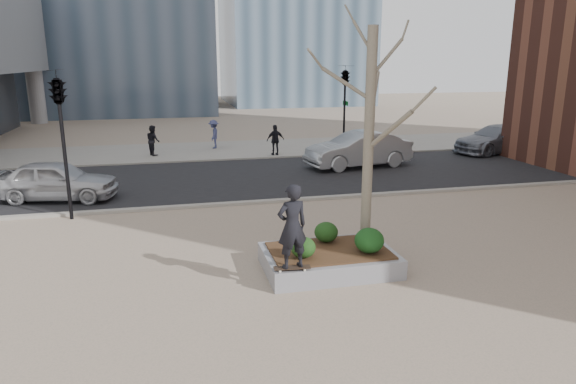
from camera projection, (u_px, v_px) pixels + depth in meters
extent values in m
plane|color=gray|center=(287.00, 273.00, 11.77)|extent=(120.00, 120.00, 0.00)
cube|color=black|center=(231.00, 178.00, 21.19)|extent=(60.00, 8.00, 0.02)
cube|color=gray|center=(215.00, 150.00, 27.78)|extent=(60.00, 6.00, 0.02)
cube|color=gray|center=(329.00, 260.00, 11.94)|extent=(3.00, 2.00, 0.45)
cube|color=#382314|center=(329.00, 250.00, 11.88)|extent=(2.70, 1.70, 0.04)
ellipsoid|color=#173711|center=(303.00, 247.00, 11.35)|extent=(0.55, 0.55, 0.47)
ellipsoid|color=#123812|center=(326.00, 232.00, 12.34)|extent=(0.57, 0.57, 0.49)
ellipsoid|color=#133D15|center=(369.00, 240.00, 11.64)|extent=(0.67, 0.67, 0.57)
imported|color=black|center=(292.00, 226.00, 10.56)|extent=(0.73, 0.55, 1.80)
imported|color=#BCBDC1|center=(56.00, 180.00, 17.73)|extent=(4.32, 2.44, 1.39)
imported|color=#9A9DA1|center=(358.00, 150.00, 23.23)|extent=(5.04, 2.45, 1.59)
imported|color=slate|center=(496.00, 139.00, 26.92)|extent=(5.23, 3.12, 1.42)
imported|color=black|center=(153.00, 140.00, 26.08)|extent=(0.82, 0.91, 1.53)
imported|color=#3A3F68|center=(214.00, 134.00, 28.14)|extent=(0.77, 1.10, 1.56)
imported|color=black|center=(275.00, 140.00, 26.12)|extent=(0.94, 0.46, 1.55)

